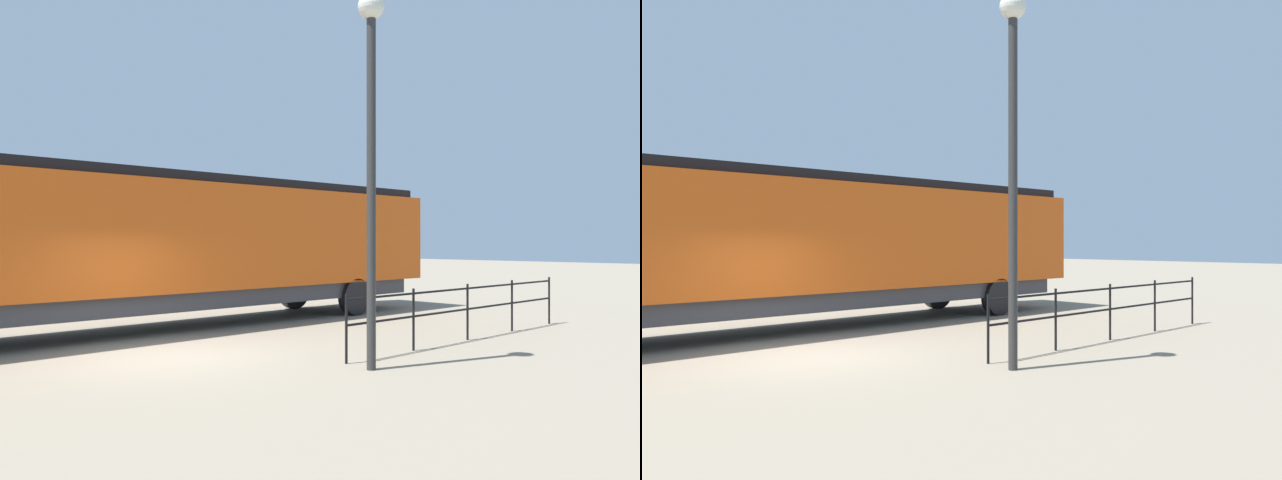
% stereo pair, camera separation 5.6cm
% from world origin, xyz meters
% --- Properties ---
extents(ground_plane, '(120.00, 120.00, 0.00)m').
position_xyz_m(ground_plane, '(0.00, 0.00, 0.00)').
color(ground_plane, gray).
extents(locomotive, '(2.99, 17.17, 3.88)m').
position_xyz_m(locomotive, '(-3.52, 2.70, 2.20)').
color(locomotive, '#D15114').
rests_on(locomotive, ground_plane).
extents(lamp_post, '(0.46, 0.46, 6.48)m').
position_xyz_m(lamp_post, '(3.52, 1.84, 4.30)').
color(lamp_post, '#2D2D2D').
rests_on(lamp_post, ground_plane).
extents(platform_fence, '(0.05, 8.00, 1.25)m').
position_xyz_m(platform_fence, '(2.85, 5.91, 0.81)').
color(platform_fence, black).
rests_on(platform_fence, ground_plane).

